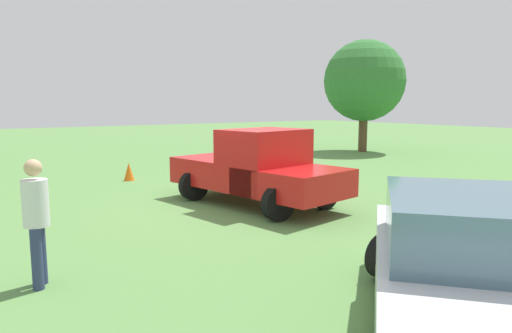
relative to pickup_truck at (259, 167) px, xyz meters
The scene contains 6 objects.
ground_plane 1.00m from the pickup_truck, 143.01° to the left, with size 80.00×80.00×0.00m, color #5B8C47.
pickup_truck is the anchor object (origin of this frame).
sedan_far 6.47m from the pickup_truck, 106.30° to the right, with size 4.58×4.29×1.45m.
person_bystander 5.62m from the pickup_truck, 155.15° to the right, with size 0.42×0.42×1.67m.
tree_back_left 13.39m from the pickup_truck, 32.46° to the left, with size 3.92×3.92×5.41m.
traffic_cone 5.34m from the pickup_truck, 104.66° to the left, with size 0.32×0.32×0.55m, color orange.
Camera 1 is at (-5.66, -8.91, 2.36)m, focal length 32.25 mm.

